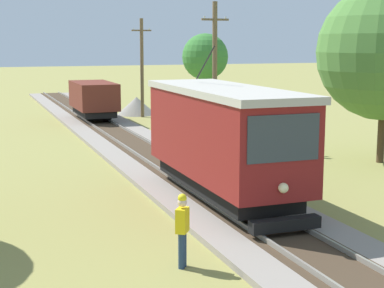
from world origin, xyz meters
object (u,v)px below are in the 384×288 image
(track_worker, at_px, (182,227))
(tree_horizon, at_px, (205,57))
(utility_pole_far, at_px, (142,67))
(utility_pole_mid, at_px, (215,74))
(freight_car, at_px, (94,99))
(gravel_pile, at_px, (137,106))
(red_tram, at_px, (223,138))

(track_worker, xyz_separation_m, tree_horizon, (14.36, 35.15, 2.98))
(utility_pole_far, bearing_deg, utility_pole_mid, -90.00)
(utility_pole_mid, height_order, track_worker, utility_pole_mid)
(utility_pole_mid, relative_size, tree_horizon, 1.21)
(tree_horizon, bearing_deg, freight_car, -142.43)
(freight_car, height_order, gravel_pile, freight_car)
(red_tram, xyz_separation_m, utility_pole_far, (3.73, 23.14, 1.31))
(utility_pole_mid, bearing_deg, red_tram, -110.76)
(red_tram, height_order, utility_pole_mid, utility_pole_mid)
(utility_pole_mid, height_order, gravel_pile, utility_pole_mid)
(gravel_pile, relative_size, track_worker, 1.61)
(utility_pole_far, bearing_deg, track_worker, -103.75)
(freight_car, height_order, tree_horizon, tree_horizon)
(tree_horizon, bearing_deg, track_worker, -112.22)
(track_worker, relative_size, tree_horizon, 0.30)
(freight_car, bearing_deg, utility_pole_mid, -72.34)
(red_tram, xyz_separation_m, utility_pole_mid, (3.73, 9.85, 1.48))
(track_worker, bearing_deg, utility_pole_far, -67.62)
(gravel_pile, distance_m, tree_horizon, 9.87)
(freight_car, distance_m, tree_horizon, 14.36)
(red_tram, bearing_deg, utility_pole_far, 80.84)
(freight_car, xyz_separation_m, utility_pole_far, (3.74, 1.56, 1.95))
(red_tram, height_order, track_worker, red_tram)
(freight_car, bearing_deg, red_tram, -89.99)
(utility_pole_mid, distance_m, gravel_pile, 15.18)
(track_worker, bearing_deg, gravel_pile, -66.90)
(freight_car, bearing_deg, gravel_pile, 40.18)
(utility_pole_mid, bearing_deg, utility_pole_far, 90.00)
(utility_pole_mid, relative_size, gravel_pile, 2.49)
(gravel_pile, height_order, tree_horizon, tree_horizon)
(freight_car, relative_size, gravel_pile, 1.81)
(freight_car, height_order, track_worker, freight_car)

